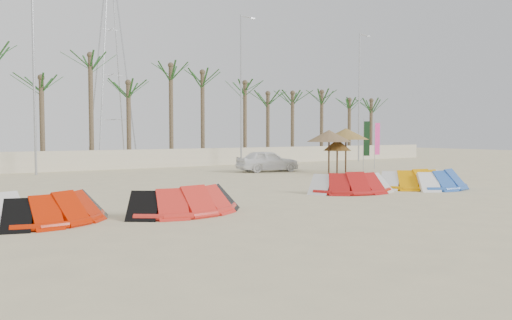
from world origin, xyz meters
TOP-DOWN VIEW (x-y plane):
  - ground at (0.00, 0.00)m, footprint 120.00×120.00m
  - boundary_wall at (0.00, 22.00)m, footprint 60.00×0.30m
  - palm_line at (0.67, 23.50)m, footprint 52.00×4.00m
  - lamp_b at (-5.96, 20.00)m, footprint 1.25×0.14m
  - lamp_c at (8.04, 20.00)m, footprint 1.25×0.14m
  - lamp_d at (20.04, 20.00)m, footprint 1.25×0.14m
  - pylon at (1.00, 28.00)m, footprint 3.00×3.00m
  - kite_red_left at (-8.41, 3.05)m, footprint 3.57×2.61m
  - kite_red_mid at (-4.91, 2.62)m, footprint 3.82×1.95m
  - kite_red_right at (2.86, 3.68)m, footprint 3.81×2.44m
  - kite_orange at (6.31, 3.26)m, footprint 3.71×2.30m
  - kite_blue at (7.27, 2.65)m, footprint 3.67×2.17m
  - parasol_left at (9.37, 11.25)m, footprint 1.67×1.67m
  - parasol_mid at (8.60, 11.13)m, footprint 2.66×2.66m
  - parasol_right at (10.25, 11.43)m, footprint 2.77×2.77m
  - flag_pink at (14.07, 12.47)m, footprint 0.45×0.07m
  - flag_green at (11.88, 11.37)m, footprint 0.44×0.14m
  - car at (6.62, 14.64)m, footprint 4.14×2.15m

SIDE VIEW (x-z plane):
  - ground at x=0.00m, z-range 0.00..0.00m
  - pylon at x=1.00m, z-range -7.00..7.00m
  - kite_red_left at x=-8.41m, z-range -0.03..0.87m
  - kite_orange at x=6.31m, z-range -0.03..0.87m
  - kite_blue at x=7.27m, z-range -0.03..0.87m
  - kite_red_right at x=2.86m, z-range -0.03..0.87m
  - kite_red_mid at x=-4.91m, z-range -0.03..0.87m
  - boundary_wall at x=0.00m, z-range 0.00..1.30m
  - car at x=6.62m, z-range 0.00..1.35m
  - parasol_left at x=9.37m, z-range 0.68..2.74m
  - flag_pink at x=14.07m, z-range 0.31..3.60m
  - flag_green at x=11.88m, z-range 0.31..3.66m
  - parasol_mid at x=8.60m, z-range 0.95..3.56m
  - parasol_right at x=10.25m, z-range 1.01..3.74m
  - lamp_b at x=-5.96m, z-range 0.27..11.27m
  - lamp_c at x=8.04m, z-range 0.27..11.27m
  - lamp_d at x=20.04m, z-range 0.27..11.27m
  - palm_line at x=0.67m, z-range 2.59..10.29m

